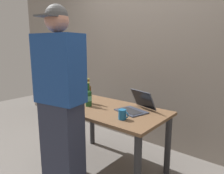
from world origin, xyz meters
TOP-DOWN VIEW (x-y plane):
  - ground_plane at (0.00, 0.00)m, footprint 8.00×8.00m
  - desk at (0.00, 0.00)m, footprint 1.27×0.73m
  - laptop at (0.27, 0.13)m, footprint 0.38×0.40m
  - beer_bottle_amber at (-0.25, -0.07)m, footprint 0.07×0.07m
  - beer_bottle_green at (-0.34, 0.02)m, footprint 0.06×0.06m
  - person_figure at (-0.03, -0.62)m, footprint 0.44×0.33m
  - coffee_mug at (0.32, -0.18)m, footprint 0.11×0.08m
  - back_wall at (0.00, 0.89)m, footprint 6.00×0.10m

SIDE VIEW (x-z plane):
  - ground_plane at x=0.00m, z-range 0.00..0.00m
  - desk at x=0.00m, z-range 0.23..0.94m
  - coffee_mug at x=0.32m, z-range 0.71..0.80m
  - laptop at x=0.27m, z-range 0.65..0.86m
  - beer_bottle_amber at x=-0.25m, z-range 0.67..0.95m
  - beer_bottle_green at x=-0.34m, z-range 0.68..0.98m
  - person_figure at x=-0.03m, z-range 0.01..1.72m
  - back_wall at x=0.00m, z-range 0.00..2.60m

